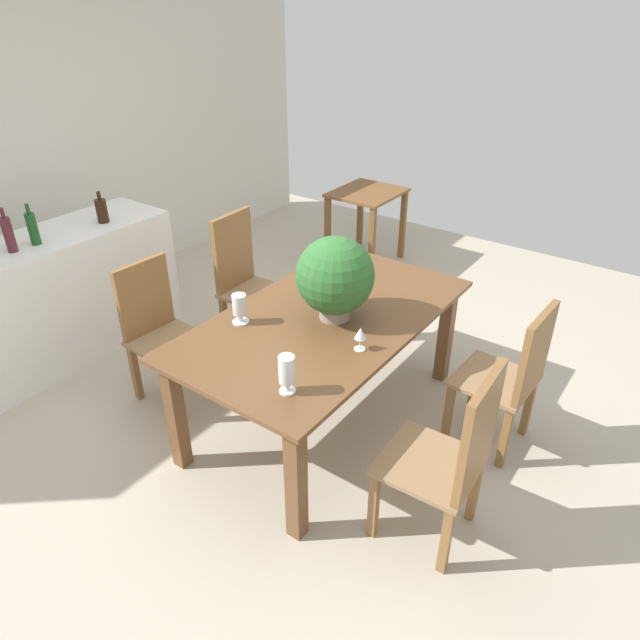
% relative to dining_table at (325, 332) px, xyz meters
% --- Properties ---
extents(ground_plane, '(7.04, 7.04, 0.00)m').
position_rel_dining_table_xyz_m(ground_plane, '(0.00, 0.29, -0.65)').
color(ground_plane, '#BCB29E').
extents(back_wall, '(6.40, 0.10, 2.60)m').
position_rel_dining_table_xyz_m(back_wall, '(0.00, 2.89, 0.65)').
color(back_wall, silver).
rests_on(back_wall, ground).
extents(dining_table, '(1.90, 1.07, 0.76)m').
position_rel_dining_table_xyz_m(dining_table, '(0.00, 0.00, 0.00)').
color(dining_table, brown).
rests_on(dining_table, ground).
extents(chair_far_left, '(0.45, 0.50, 0.96)m').
position_rel_dining_table_xyz_m(chair_far_left, '(-0.42, 1.04, -0.12)').
color(chair_far_left, brown).
rests_on(chair_far_left, ground).
extents(chair_far_right, '(0.45, 0.48, 1.04)m').
position_rel_dining_table_xyz_m(chair_far_right, '(0.42, 1.05, -0.09)').
color(chair_far_right, brown).
rests_on(chair_far_right, ground).
extents(chair_near_right, '(0.46, 0.45, 0.96)m').
position_rel_dining_table_xyz_m(chair_near_right, '(0.42, -1.03, -0.12)').
color(chair_near_right, brown).
rests_on(chair_near_right, ground).
extents(chair_near_left, '(0.47, 0.48, 1.03)m').
position_rel_dining_table_xyz_m(chair_near_left, '(-0.42, -1.05, -0.09)').
color(chair_near_left, brown).
rests_on(chair_near_left, ground).
extents(flower_centerpiece, '(0.46, 0.46, 0.50)m').
position_rel_dining_table_xyz_m(flower_centerpiece, '(0.02, -0.06, 0.38)').
color(flower_centerpiece, gray).
rests_on(flower_centerpiece, dining_table).
extents(crystal_vase_left, '(0.08, 0.08, 0.21)m').
position_rel_dining_table_xyz_m(crystal_vase_left, '(-0.71, -0.28, 0.24)').
color(crystal_vase_left, silver).
rests_on(crystal_vase_left, dining_table).
extents(crystal_vase_center_near, '(0.10, 0.10, 0.18)m').
position_rel_dining_table_xyz_m(crystal_vase_center_near, '(-0.35, 0.35, 0.22)').
color(crystal_vase_center_near, silver).
rests_on(crystal_vase_center_near, dining_table).
extents(crystal_vase_right, '(0.10, 0.10, 0.18)m').
position_rel_dining_table_xyz_m(crystal_vase_right, '(0.30, 0.26, 0.23)').
color(crystal_vase_right, silver).
rests_on(crystal_vase_right, dining_table).
extents(wine_glass, '(0.06, 0.06, 0.14)m').
position_rel_dining_table_xyz_m(wine_glass, '(-0.18, -0.36, 0.21)').
color(wine_glass, silver).
rests_on(wine_glass, dining_table).
extents(kitchen_counter, '(1.92, 0.59, 0.95)m').
position_rel_dining_table_xyz_m(kitchen_counter, '(-0.60, 2.05, -0.18)').
color(kitchen_counter, white).
rests_on(kitchen_counter, ground).
extents(wine_bottle_tall, '(0.07, 0.07, 0.30)m').
position_rel_dining_table_xyz_m(wine_bottle_tall, '(-0.77, 1.98, 0.42)').
color(wine_bottle_tall, '#511E28').
rests_on(wine_bottle_tall, kitchen_counter).
extents(wine_bottle_amber, '(0.08, 0.08, 0.23)m').
position_rel_dining_table_xyz_m(wine_bottle_amber, '(-0.08, 1.96, 0.39)').
color(wine_bottle_amber, black).
rests_on(wine_bottle_amber, kitchen_counter).
extents(wine_bottle_clear, '(0.07, 0.07, 0.28)m').
position_rel_dining_table_xyz_m(wine_bottle_clear, '(-0.61, 1.98, 0.41)').
color(wine_bottle_clear, '#194C1E').
rests_on(wine_bottle_clear, kitchen_counter).
extents(side_table, '(0.68, 0.59, 0.74)m').
position_rel_dining_table_xyz_m(side_table, '(2.26, 1.10, -0.08)').
color(side_table, brown).
rests_on(side_table, ground).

